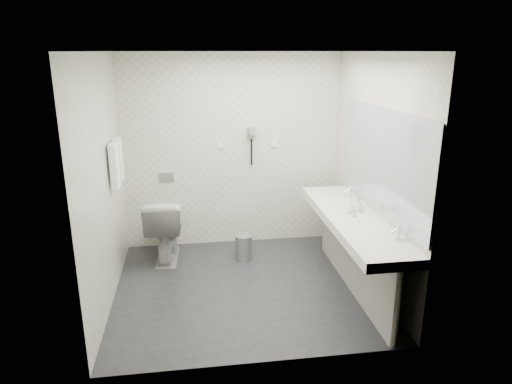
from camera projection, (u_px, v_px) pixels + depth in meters
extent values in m
plane|color=#232227|center=(245.00, 287.00, 5.10)|extent=(2.80, 2.80, 0.00)
plane|color=silver|center=(243.00, 51.00, 4.36)|extent=(2.80, 2.80, 0.00)
plane|color=silver|center=(232.00, 152.00, 5.96)|extent=(2.80, 0.00, 2.80)
plane|color=silver|center=(264.00, 223.00, 3.50)|extent=(2.80, 0.00, 2.80)
plane|color=silver|center=(103.00, 184.00, 4.54)|extent=(0.00, 2.60, 2.60)
plane|color=silver|center=(373.00, 173.00, 4.92)|extent=(0.00, 2.60, 2.60)
cube|color=white|center=(353.00, 221.00, 4.83)|extent=(0.55, 2.20, 0.10)
cube|color=gray|center=(352.00, 257.00, 4.95)|extent=(0.03, 2.15, 0.75)
cylinder|color=silver|center=(397.00, 308.00, 3.97)|extent=(0.06, 0.06, 0.75)
cylinder|color=silver|center=(327.00, 223.00, 5.94)|extent=(0.06, 0.06, 0.75)
cube|color=#B2BCC6|center=(381.00, 159.00, 4.67)|extent=(0.02, 2.20, 1.05)
ellipsoid|color=white|center=(377.00, 242.00, 4.20)|extent=(0.40, 0.31, 0.05)
ellipsoid|color=white|center=(334.00, 199.00, 5.43)|extent=(0.40, 0.31, 0.05)
cylinder|color=silver|center=(398.00, 232.00, 4.20)|extent=(0.04, 0.04, 0.15)
cylinder|color=silver|center=(350.00, 191.00, 5.43)|extent=(0.04, 0.04, 0.15)
imported|color=white|center=(360.00, 207.00, 4.92)|extent=(0.06, 0.06, 0.12)
imported|color=white|center=(351.00, 208.00, 4.89)|extent=(0.09, 0.09, 0.10)
imported|color=white|center=(354.00, 211.00, 4.78)|extent=(0.06, 0.06, 0.11)
cylinder|color=silver|center=(359.00, 202.00, 5.09)|extent=(0.06, 0.06, 0.10)
imported|color=white|center=(165.00, 228.00, 5.69)|extent=(0.50, 0.82, 0.80)
cube|color=#B2B5BA|center=(167.00, 177.00, 5.92)|extent=(0.18, 0.02, 0.12)
cylinder|color=#B2B5BA|center=(244.00, 248.00, 5.75)|extent=(0.23, 0.23, 0.30)
cylinder|color=#B2B5BA|center=(244.00, 236.00, 5.70)|extent=(0.21, 0.21, 0.02)
cylinder|color=silver|center=(114.00, 143.00, 4.98)|extent=(0.02, 0.62, 0.02)
cube|color=white|center=(115.00, 166.00, 4.91)|extent=(0.07, 0.24, 0.48)
cube|color=white|center=(118.00, 160.00, 5.18)|extent=(0.07, 0.24, 0.48)
cube|color=gray|center=(251.00, 133.00, 5.89)|extent=(0.10, 0.04, 0.14)
cylinder|color=gray|center=(252.00, 131.00, 5.82)|extent=(0.08, 0.14, 0.08)
cylinder|color=black|center=(252.00, 152.00, 5.95)|extent=(0.02, 0.02, 0.35)
cube|color=white|center=(220.00, 145.00, 5.90)|extent=(0.09, 0.02, 0.09)
cube|color=white|center=(274.00, 143.00, 5.99)|extent=(0.09, 0.02, 0.09)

